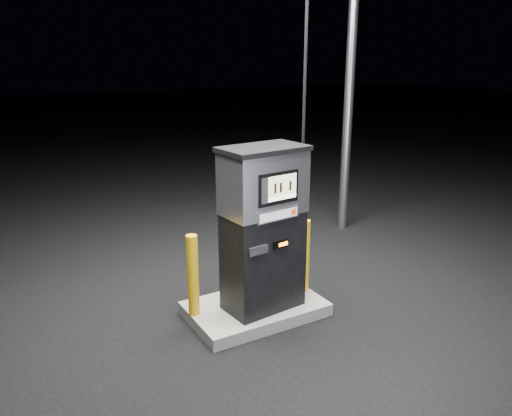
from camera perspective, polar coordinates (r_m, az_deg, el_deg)
ground at (r=6.22m, az=-0.09°, el=-12.04°), size 80.00×80.00×0.00m
pump_island at (r=6.18m, az=-0.09°, el=-11.43°), size 1.60×1.00×0.15m
fuel_dispenser at (r=5.69m, az=0.87°, el=-2.28°), size 1.09×0.66×4.00m
bollard_left at (r=5.75m, az=-7.22°, el=-7.66°), size 0.16×0.16×0.97m
bollard_right at (r=6.31m, az=5.57°, el=-5.45°), size 0.15×0.15×0.93m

